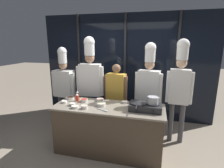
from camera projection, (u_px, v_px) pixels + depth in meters
The scene contains 23 objects.
ground_plane at pixel (109, 150), 3.32m from camera, with size 24.00×24.00×0.00m, color gray.
window_wall_back at pixel (125, 68), 4.55m from camera, with size 4.44×0.09×2.70m.
demo_counter at pixel (109, 129), 3.22m from camera, with size 1.97×0.74×0.89m.
portable_stove at pixel (145, 107), 2.93m from camera, with size 0.53×0.35×0.12m.
frying_pan at pixel (138, 102), 2.93m from camera, with size 0.31×0.53×0.04m.
stock_pot at pixel (153, 100), 2.87m from camera, with size 0.20×0.18×0.12m.
squeeze_bottle_chili at pixel (77, 97), 3.38m from camera, with size 0.07×0.07×0.15m.
squeeze_bottle_soy at pixel (77, 95), 3.55m from camera, with size 0.06×0.06×0.15m.
prep_bowl_shrimp at pixel (100, 100), 3.38m from camera, with size 0.14×0.14×0.05m.
prep_bowl_soy_glaze at pixel (70, 98), 3.50m from camera, with size 0.17×0.17×0.04m.
prep_bowl_bean_sprouts at pixel (75, 107), 3.03m from camera, with size 0.13×0.13×0.04m.
prep_bowl_mushrooms at pixel (125, 102), 3.27m from camera, with size 0.11×0.11×0.04m.
prep_bowl_rice at pixel (64, 102), 3.28m from camera, with size 0.10×0.10×0.04m.
prep_bowl_chili_flakes at pixel (84, 100), 3.34m from camera, with size 0.15×0.15×0.06m.
prep_bowl_chicken at pixel (84, 107), 3.00m from camera, with size 0.12×0.12×0.06m.
prep_bowl_noodles at pixel (101, 104), 3.13m from camera, with size 0.16×0.16×0.06m.
prep_bowl_garlic at pixel (72, 104), 3.14m from camera, with size 0.11×0.11×0.05m.
serving_spoon_slotted at pixel (105, 110), 2.90m from camera, with size 0.23×0.11×0.02m.
chef_head at pixel (64, 84), 4.06m from camera, with size 0.60×0.28×1.90m.
chef_sous at pixel (90, 79), 3.80m from camera, with size 0.60×0.30×2.12m.
person_guest at pixel (116, 93), 3.73m from camera, with size 0.51×0.26×1.56m.
chef_line at pixel (149, 85), 3.55m from camera, with size 0.55×0.29×2.00m.
chef_pastry at pixel (180, 82), 3.33m from camera, with size 0.49×0.22×2.07m.
Camera 1 is at (0.78, -2.83, 2.00)m, focal length 28.00 mm.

